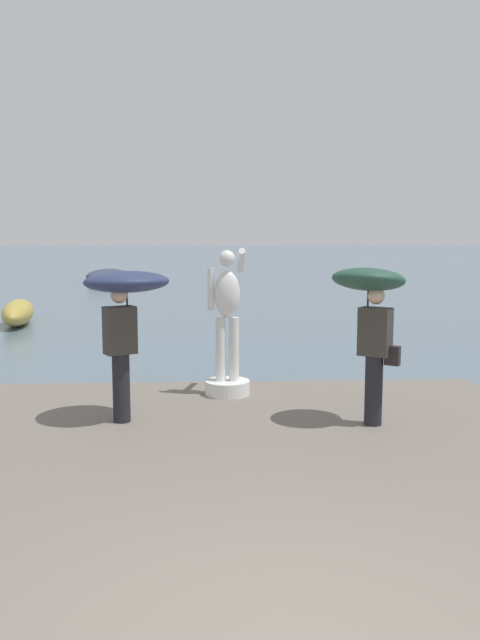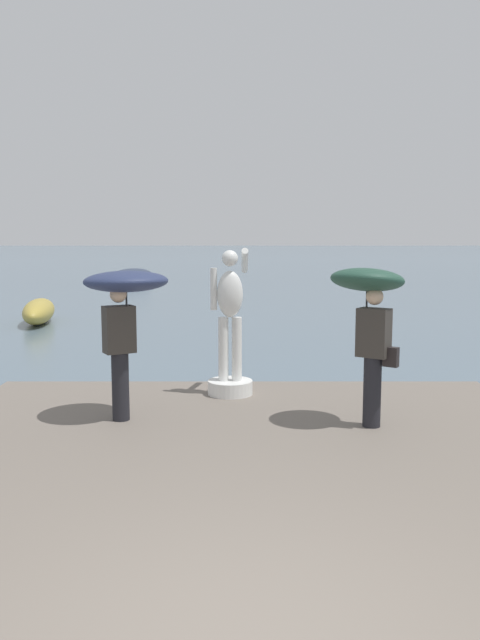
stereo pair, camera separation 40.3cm
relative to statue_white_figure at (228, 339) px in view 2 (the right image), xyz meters
name	(u,v)px [view 2 (the right image)]	position (x,y,z in m)	size (l,w,h in m)	color
ground_plane	(238,279)	(0.18, 33.93, -1.23)	(400.00, 400.00, 0.00)	slate
pier	(242,533)	(0.18, -4.12, -1.03)	(7.70, 9.90, 0.40)	#70665B
statue_white_figure	(228,339)	(0.00, 0.00, 0.00)	(0.67, 0.90, 2.19)	white
onlooker_left	(122,299)	(-1.32, -1.30, 0.73)	(1.46, 1.46, 1.94)	black
onlooker_right	(367,304)	(1.74, -1.58, 0.70)	(1.27, 1.28, 2.02)	black
boat_near	(36,311)	(-6.35, 10.98, -0.84)	(1.55, 3.64, 0.78)	#B2993D
boat_mid	(130,275)	(-6.58, 30.12, -0.80)	(3.01, 3.78, 0.87)	#2D384C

